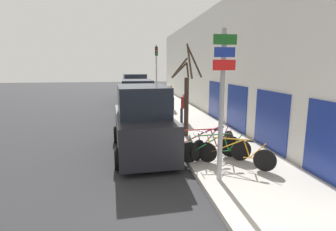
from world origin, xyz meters
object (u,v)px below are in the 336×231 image
parked_car_0 (143,123)px  parked_car_3 (133,87)px  traffic_light (156,67)px  bicycle_2 (202,145)px  pedestrian_far (171,95)px  street_tree (187,96)px  parked_car_2 (135,92)px  bicycle_3 (214,143)px  signpost (222,101)px  bicycle_0 (235,154)px  pedestrian_near (184,105)px  bicycle_1 (215,150)px  parked_car_1 (137,103)px

parked_car_0 → parked_car_3: 16.77m
parked_car_3 → traffic_light: (1.65, -6.06, 1.96)m
bicycle_2 → pedestrian_far: 9.66m
street_tree → parked_car_2: bearing=100.2°
bicycle_3 → parked_car_3: parked_car_3 is taller
pedestrian_far → signpost: bearing=96.0°
parked_car_0 → parked_car_3: bearing=86.6°
bicycle_0 → pedestrian_near: 6.38m
bicycle_1 → parked_car_3: parked_car_3 is taller
bicycle_2 → bicycle_3: (0.46, 0.18, -0.02)m
pedestrian_far → traffic_light: (-0.71, 2.30, 1.90)m
parked_car_1 → traffic_light: size_ratio=0.99×
parked_car_1 → street_tree: bearing=-65.4°
bicycle_3 → pedestrian_near: bearing=-36.5°
parked_car_0 → parked_car_2: (0.17, 11.49, 0.04)m
bicycle_2 → parked_car_3: size_ratio=0.56×
parked_car_1 → parked_car_2: size_ratio=1.04×
signpost → bicycle_1: signpost is taller
bicycle_2 → parked_car_2: 12.82m
parked_car_3 → street_tree: size_ratio=1.20×
pedestrian_near → street_tree: bearing=-90.5°
pedestrian_far → bicycle_1: bearing=97.5°
pedestrian_near → traffic_light: 6.85m
bicycle_3 → parked_car_0: parked_car_0 is taller
bicycle_1 → pedestrian_near: pedestrian_near is taller
pedestrian_near → pedestrian_far: 4.22m
parked_car_2 → bicycle_2: bearing=-84.2°
traffic_light → pedestrian_far: bearing=-72.8°
pedestrian_near → parked_car_2: bearing=117.9°
bicycle_3 → parked_car_3: (-2.18, 17.80, 0.53)m
bicycle_2 → pedestrian_near: pedestrian_near is taller
signpost → parked_car_3: 19.84m
parked_car_0 → pedestrian_far: (2.50, 8.41, 0.04)m
pedestrian_near → traffic_light: traffic_light is taller
parked_car_0 → parked_car_1: (0.08, 5.58, -0.03)m
bicycle_2 → traffic_light: size_ratio=0.57×
parked_car_0 → parked_car_2: bearing=86.3°
bicycle_0 → parked_car_2: size_ratio=0.45×
bicycle_0 → signpost: bearing=170.5°
bicycle_2 → traffic_light: (-0.07, 11.92, 2.47)m
bicycle_1 → parked_car_1: bearing=18.9°
bicycle_2 → traffic_light: traffic_light is taller
bicycle_2 → parked_car_0: parked_car_0 is taller
parked_car_2 → pedestrian_far: parked_car_2 is taller
parked_car_0 → street_tree: bearing=35.0°
bicycle_1 → bicycle_2: (-0.29, 0.48, 0.02)m
pedestrian_far → street_tree: bearing=95.0°
signpost → parked_car_0: signpost is taller
bicycle_0 → bicycle_2: bicycle_2 is taller
parked_car_1 → bicycle_0: bearing=-72.4°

